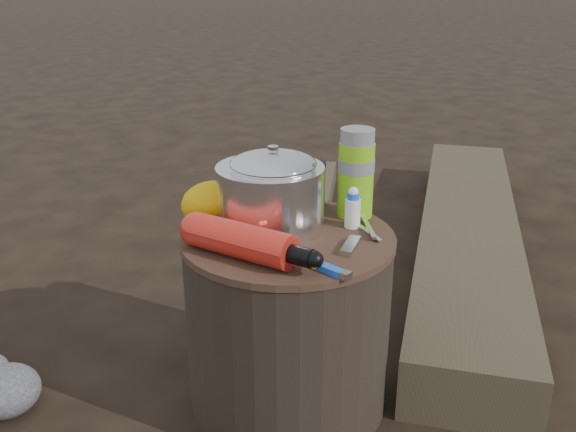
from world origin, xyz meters
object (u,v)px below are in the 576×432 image
camping_pot (273,192)px  travel_mug (310,184)px  log_main (467,236)px  stump (288,320)px  fuel_bottle (242,241)px  thermos (356,174)px

camping_pot → travel_mug: bearing=34.1°
log_main → travel_mug: bearing=-119.4°
stump → camping_pot: camping_pot is taller
log_main → camping_pot: size_ratio=10.47×
fuel_bottle → travel_mug: size_ratio=2.83×
camping_pot → travel_mug: (0.16, 0.11, -0.04)m
camping_pot → fuel_bottle: size_ratio=0.60×
thermos → travel_mug: 0.13m
camping_pot → travel_mug: camping_pot is taller
log_main → camping_pot: camping_pot is taller
log_main → camping_pot: 1.13m
log_main → thermos: (-0.76, -0.37, 0.46)m
travel_mug → thermos: bearing=-62.4°
thermos → camping_pot: bearing=178.4°
stump → travel_mug: travel_mug is taller
stump → fuel_bottle: bearing=-157.5°
travel_mug → stump: bearing=-134.2°
camping_pot → travel_mug: 0.19m
camping_pot → thermos: bearing=-1.6°
log_main → travel_mug: 0.95m
thermos → fuel_bottle: bearing=-165.1°
camping_pot → fuel_bottle: bearing=-141.8°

